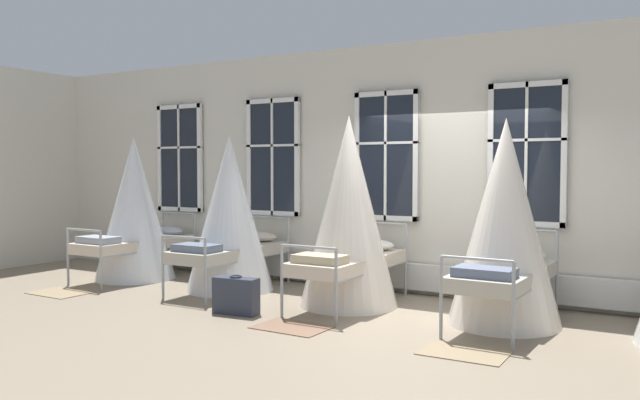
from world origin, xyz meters
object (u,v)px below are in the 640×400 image
object	(u,v)px
cot_first	(135,211)
suitcase_dark	(236,296)
cot_second	(230,216)
cot_third	(349,215)
cot_fourth	(505,226)

from	to	relation	value
cot_first	suitcase_dark	distance (m)	3.27
cot_second	suitcase_dark	size ratio (longest dim) A/B	3.87
cot_second	cot_third	distance (m)	1.97
cot_second	cot_third	xyz separation A→B (m)	(1.96, -0.07, 0.09)
cot_fourth	suitcase_dark	size ratio (longest dim) A/B	4.02
cot_third	cot_second	bearing A→B (deg)	88.60
cot_first	cot_second	distance (m)	1.90
cot_second	suitcase_dark	world-z (taller)	cot_second
cot_first	cot_second	xyz separation A→B (m)	(1.90, -0.01, -0.01)
cot_third	suitcase_dark	bearing A→B (deg)	140.06
suitcase_dark	cot_fourth	bearing A→B (deg)	15.69
cot_first	cot_third	size ratio (longest dim) A/B	0.93
suitcase_dark	cot_third	bearing A→B (deg)	44.17
cot_first	cot_fourth	bearing A→B (deg)	-89.36
cot_first	cot_third	xyz separation A→B (m)	(3.87, -0.08, 0.08)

